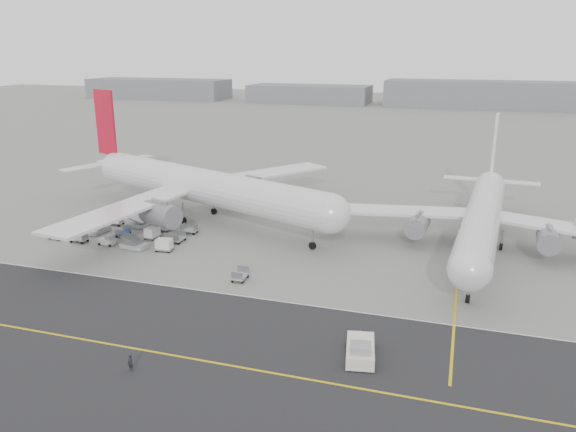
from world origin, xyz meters
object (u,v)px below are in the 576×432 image
(airliner_b, at_px, (483,216))
(ground_crew_a, at_px, (130,363))
(airliner_a, at_px, (199,185))
(pushback_tug, at_px, (360,350))

(airliner_b, relative_size, ground_crew_a, 30.38)
(airliner_a, xyz_separation_m, pushback_tug, (37.63, -39.76, -5.60))
(airliner_b, height_order, pushback_tug, airliner_b)
(airliner_a, xyz_separation_m, airliner_b, (49.78, -0.81, -1.07))
(ground_crew_a, bearing_deg, airliner_b, 68.78)
(airliner_b, height_order, ground_crew_a, airliner_b)
(airliner_a, xyz_separation_m, ground_crew_a, (16.30, -49.01, -5.61))
(airliner_b, distance_m, ground_crew_a, 58.87)
(airliner_b, bearing_deg, airliner_a, -176.57)
(airliner_b, bearing_deg, ground_crew_a, -120.42)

